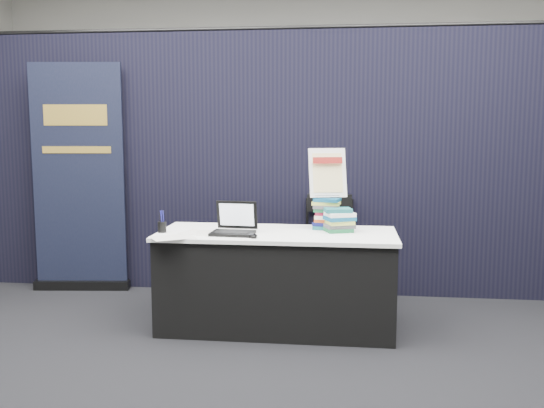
% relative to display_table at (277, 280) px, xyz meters
% --- Properties ---
extents(floor, '(8.00, 8.00, 0.00)m').
position_rel_display_table_xyz_m(floor, '(0.00, -0.55, -0.38)').
color(floor, black).
rests_on(floor, ground).
extents(wall_back, '(8.00, 0.02, 3.50)m').
position_rel_display_table_xyz_m(wall_back, '(0.00, 3.45, 1.37)').
color(wall_back, '#AEADA5').
rests_on(wall_back, floor).
extents(drape_partition, '(6.00, 0.08, 2.40)m').
position_rel_display_table_xyz_m(drape_partition, '(0.00, 1.05, 0.82)').
color(drape_partition, black).
rests_on(drape_partition, floor).
extents(display_table, '(1.80, 0.75, 0.75)m').
position_rel_display_table_xyz_m(display_table, '(0.00, 0.00, 0.00)').
color(display_table, black).
rests_on(display_table, floor).
extents(laptop, '(0.33, 0.27, 0.24)m').
position_rel_display_table_xyz_m(laptop, '(-0.31, -0.11, 0.43)').
color(laptop, black).
rests_on(laptop, display_table).
extents(mouse, '(0.09, 0.11, 0.03)m').
position_rel_display_table_xyz_m(mouse, '(-0.14, -0.26, 0.39)').
color(mouse, black).
rests_on(mouse, display_table).
extents(brochure_left, '(0.37, 0.34, 0.00)m').
position_rel_display_table_xyz_m(brochure_left, '(-0.72, -0.32, 0.38)').
color(brochure_left, silver).
rests_on(brochure_left, display_table).
extents(brochure_mid, '(0.32, 0.27, 0.00)m').
position_rel_display_table_xyz_m(brochure_mid, '(-0.57, -0.11, 0.38)').
color(brochure_mid, silver).
rests_on(brochure_mid, display_table).
extents(brochure_right, '(0.31, 0.24, 0.00)m').
position_rel_display_table_xyz_m(brochure_right, '(-0.46, -0.08, 0.38)').
color(brochure_right, silver).
rests_on(brochure_right, display_table).
extents(pen_cup, '(0.08, 0.08, 0.08)m').
position_rel_display_table_xyz_m(pen_cup, '(-0.86, -0.12, 0.42)').
color(pen_cup, black).
rests_on(pen_cup, display_table).
extents(book_stack_tall, '(0.22, 0.18, 0.24)m').
position_rel_display_table_xyz_m(book_stack_tall, '(0.37, 0.19, 0.50)').
color(book_stack_tall, '#195C61').
rests_on(book_stack_tall, display_table).
extents(book_stack_short, '(0.25, 0.22, 0.18)m').
position_rel_display_table_xyz_m(book_stack_short, '(0.46, 0.07, 0.46)').
color(book_stack_short, '#1A6439').
rests_on(book_stack_short, display_table).
extents(info_sign, '(0.31, 0.18, 0.40)m').
position_rel_display_table_xyz_m(info_sign, '(0.37, 0.22, 0.81)').
color(info_sign, black).
rests_on(info_sign, book_stack_tall).
extents(pullup_banner, '(0.91, 0.20, 2.13)m').
position_rel_display_table_xyz_m(pullup_banner, '(-1.97, 0.88, 0.57)').
color(pullup_banner, black).
rests_on(pullup_banner, floor).
extents(stacking_chair, '(0.43, 0.44, 0.94)m').
position_rel_display_table_xyz_m(stacking_chair, '(0.37, 0.80, 0.14)').
color(stacking_chair, black).
rests_on(stacking_chair, floor).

